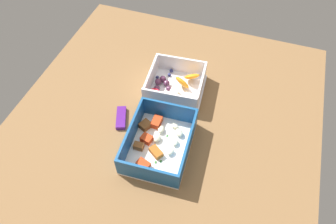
% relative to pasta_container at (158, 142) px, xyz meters
% --- Properties ---
extents(table_surface, '(0.80, 0.80, 0.02)m').
position_rel_pasta_container_xyz_m(table_surface, '(0.11, 0.01, -0.03)').
color(table_surface, brown).
rests_on(table_surface, ground).
extents(pasta_container, '(0.20, 0.16, 0.06)m').
position_rel_pasta_container_xyz_m(pasta_container, '(0.00, 0.00, 0.00)').
color(pasta_container, white).
rests_on(pasta_container, table_surface).
extents(fruit_bowl, '(0.16, 0.16, 0.06)m').
position_rel_pasta_container_xyz_m(fruit_bowl, '(0.19, 0.02, 0.00)').
color(fruit_bowl, white).
rests_on(fruit_bowl, table_surface).
extents(candy_bar, '(0.07, 0.05, 0.01)m').
position_rel_pasta_container_xyz_m(candy_bar, '(0.05, 0.12, -0.01)').
color(candy_bar, '#51197A').
rests_on(candy_bar, table_surface).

